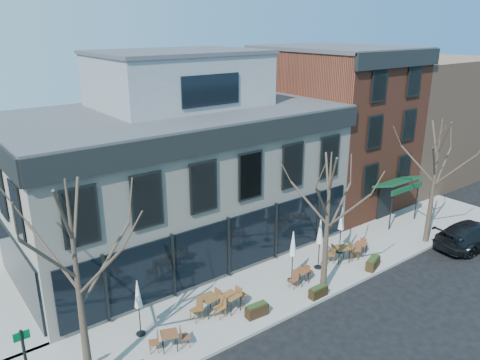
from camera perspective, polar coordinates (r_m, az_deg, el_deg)
ground at (r=24.95m, az=-1.51°, el=-11.93°), size 120.00×120.00×0.00m
sidewalk_front at (r=25.34m, az=7.50°, el=-11.39°), size 33.50×4.70×0.15m
corner_building at (r=27.02m, az=-7.79°, el=1.31°), size 18.39×10.39×11.10m
red_brick_building at (r=34.72m, az=11.15°, el=6.54°), size 8.20×11.78×11.18m
bg_building at (r=43.27m, az=19.04°, el=7.36°), size 12.00×12.00×10.00m
tree_corner at (r=17.05m, az=-19.06°, el=-12.13°), size 3.93×3.98×7.92m
tree_mid at (r=22.46m, az=10.61°, el=-5.03°), size 3.50×3.55×7.04m
tree_right at (r=29.35m, az=22.59°, el=-0.03°), size 3.72×3.77×7.48m
parked_sedan at (r=31.15m, az=26.60°, el=-5.95°), size 5.62×2.88×1.56m
cafe_set_0 at (r=20.05m, az=-8.59°, el=-18.64°), size 1.72×1.03×0.89m
cafe_set_1 at (r=21.82m, az=-3.78°, el=-14.76°), size 2.01×0.87×1.04m
cafe_set_2 at (r=21.99m, az=-1.11°, el=-14.50°), size 1.95×0.87×1.00m
cafe_set_3 at (r=24.25m, az=7.47°, el=-11.44°), size 1.68×0.74×0.87m
cafe_set_4 at (r=26.63m, az=12.29°, el=-8.63°), size 1.99×1.21×1.03m
cafe_set_5 at (r=27.68m, az=14.49°, el=-7.97°), size 1.61×0.90×0.83m
umbrella_0 at (r=20.27m, az=-12.33°, el=-13.75°), size 0.41×0.41×2.58m
umbrella_2 at (r=23.70m, az=6.47°, el=-8.03°), size 0.44×0.44×2.76m
umbrella_3 at (r=25.09m, az=9.73°, el=-6.51°), size 0.45×0.45×2.82m
umbrella_4 at (r=27.01m, az=12.27°, el=-4.89°), size 0.44×0.44×2.77m
planter_1 at (r=21.78m, az=2.07°, el=-15.57°), size 1.09×0.50×0.60m
planter_2 at (r=23.39m, az=9.51°, el=-13.27°), size 0.99×0.40×0.55m
planter_3 at (r=26.43m, az=15.89°, el=-9.70°), size 1.21×0.79×0.63m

